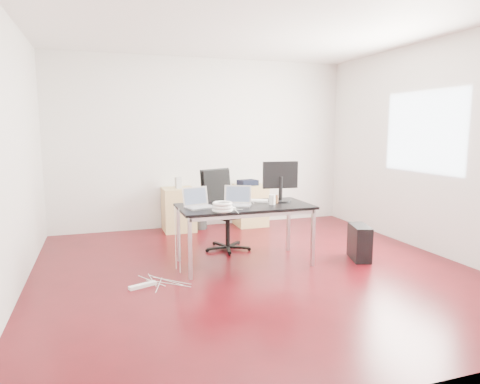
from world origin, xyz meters
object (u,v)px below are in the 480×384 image
object	(u,v)px
desk	(245,209)
office_chair	(223,205)
pc_tower	(359,242)
filing_cabinet_left	(179,209)
filing_cabinet_right	(250,205)

from	to	relation	value
desk	office_chair	xyz separation A→B (m)	(-0.06, 0.72, -0.07)
desk	pc_tower	bearing A→B (deg)	-11.76
pc_tower	filing_cabinet_left	bearing A→B (deg)	147.45
office_chair	desk	bearing A→B (deg)	-109.27
desk	filing_cabinet_left	size ratio (longest dim) A/B	2.29
office_chair	filing_cabinet_right	xyz separation A→B (m)	(0.84, 1.24, -0.26)
desk	filing_cabinet_left	world-z (taller)	desk
filing_cabinet_left	desk	bearing A→B (deg)	-76.87
desk	office_chair	bearing A→B (deg)	94.69
office_chair	pc_tower	bearing A→B (deg)	-58.25
office_chair	pc_tower	xyz separation A→B (m)	(1.50, -1.02, -0.39)
filing_cabinet_left	pc_tower	bearing A→B (deg)	-50.00
desk	filing_cabinet_left	bearing A→B (deg)	103.13
office_chair	pc_tower	distance (m)	1.85
desk	filing_cabinet_right	xyz separation A→B (m)	(0.78, 1.96, -0.33)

